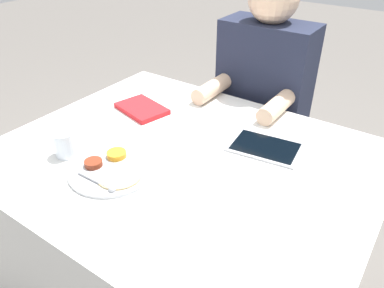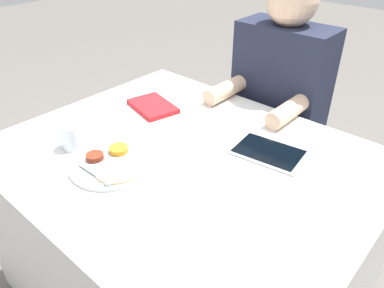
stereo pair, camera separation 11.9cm
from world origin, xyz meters
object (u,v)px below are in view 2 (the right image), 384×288
tablet_device (268,152)px  drinking_glass (71,136)px  person_diner (276,119)px  thali_tray (111,164)px  red_notebook (153,107)px

tablet_device → drinking_glass: bearing=-141.6°
person_diner → thali_tray: bearing=-97.3°
person_diner → drinking_glass: (-0.30, -0.87, 0.18)m
red_notebook → tablet_device: (0.53, 0.03, -0.00)m
red_notebook → drinking_glass: size_ratio=2.71×
red_notebook → person_diner: 0.59m
thali_tray → red_notebook: bearing=118.4°
thali_tray → tablet_device: thali_tray is taller
red_notebook → tablet_device: bearing=3.2°
drinking_glass → tablet_device: bearing=38.4°
tablet_device → thali_tray: bearing=-130.1°
person_diner → drinking_glass: size_ratio=14.00×
red_notebook → drinking_glass: (0.01, -0.39, 0.03)m
red_notebook → person_diner: size_ratio=0.19×
tablet_device → person_diner: bearing=116.4°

